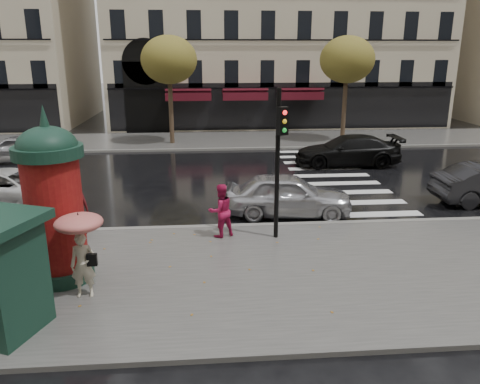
{
  "coord_description": "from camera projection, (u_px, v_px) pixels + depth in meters",
  "views": [
    {
      "loc": [
        -0.1,
        -11.54,
        5.65
      ],
      "look_at": [
        0.96,
        1.5,
        1.72
      ],
      "focal_mm": 35.0,
      "sensor_mm": 36.0,
      "label": 1
    }
  ],
  "objects": [
    {
      "name": "ground",
      "position": [
        209.0,
        270.0,
        12.65
      ],
      "size": [
        160.0,
        160.0,
        0.0
      ],
      "primitive_type": "plane",
      "color": "black",
      "rests_on": "ground"
    },
    {
      "name": "near_sidewalk",
      "position": [
        209.0,
        276.0,
        12.15
      ],
      "size": [
        90.0,
        7.0,
        0.12
      ],
      "primitive_type": "cube",
      "color": "#474744",
      "rests_on": "ground"
    },
    {
      "name": "far_sidewalk",
      "position": [
        204.0,
        140.0,
        30.77
      ],
      "size": [
        90.0,
        6.0,
        0.12
      ],
      "primitive_type": "cube",
      "color": "#474744",
      "rests_on": "ground"
    },
    {
      "name": "near_kerb",
      "position": [
        207.0,
        227.0,
        15.49
      ],
      "size": [
        90.0,
        0.25,
        0.14
      ],
      "primitive_type": "cube",
      "color": "slate",
      "rests_on": "ground"
    },
    {
      "name": "far_kerb",
      "position": [
        204.0,
        149.0,
        27.9
      ],
      "size": [
        90.0,
        0.25,
        0.14
      ],
      "primitive_type": "cube",
      "color": "slate",
      "rests_on": "ground"
    },
    {
      "name": "zebra_crossing",
      "position": [
        331.0,
        175.0,
        22.28
      ],
      "size": [
        3.6,
        11.75,
        0.01
      ],
      "primitive_type": "cube",
      "color": "silver",
      "rests_on": "ground"
    },
    {
      "name": "tree_far_left",
      "position": [
        169.0,
        60.0,
        28.19
      ],
      "size": [
        3.4,
        3.4,
        6.64
      ],
      "color": "#38281C",
      "rests_on": "ground"
    },
    {
      "name": "tree_far_right",
      "position": [
        347.0,
        60.0,
        29.05
      ],
      "size": [
        3.4,
        3.4,
        6.64
      ],
      "color": "#38281C",
      "rests_on": "ground"
    },
    {
      "name": "woman_umbrella",
      "position": [
        81.0,
        241.0,
        10.67
      ],
      "size": [
        1.09,
        1.09,
        2.09
      ],
      "color": "beige",
      "rests_on": "near_sidewalk"
    },
    {
      "name": "woman_red",
      "position": [
        221.0,
        211.0,
        14.4
      ],
      "size": [
        1.01,
        0.93,
        1.68
      ],
      "primitive_type": "imported",
      "rotation": [
        0.0,
        0.0,
        3.59
      ],
      "color": "#B21546",
      "rests_on": "near_sidewalk"
    },
    {
      "name": "man_burgundy",
      "position": [
        73.0,
        207.0,
        14.31
      ],
      "size": [
        1.09,
        0.89,
        1.93
      ],
      "primitive_type": "imported",
      "rotation": [
        0.0,
        0.0,
        3.48
      ],
      "color": "#4D0F12",
      "rests_on": "near_sidewalk"
    },
    {
      "name": "morris_column",
      "position": [
        53.0,
        199.0,
        11.34
      ],
      "size": [
        1.63,
        1.63,
        4.38
      ],
      "color": "#133125",
      "rests_on": "near_sidewalk"
    },
    {
      "name": "traffic_light",
      "position": [
        279.0,
        150.0,
        13.7
      ],
      "size": [
        0.34,
        0.45,
        4.55
      ],
      "color": "black",
      "rests_on": "near_sidewalk"
    },
    {
      "name": "car_silver",
      "position": [
        288.0,
        195.0,
        16.66
      ],
      "size": [
        4.68,
        2.29,
        1.54
      ],
      "primitive_type": "imported",
      "rotation": [
        0.0,
        0.0,
        1.46
      ],
      "color": "#B5B5BA",
      "rests_on": "ground"
    },
    {
      "name": "car_white",
      "position": [
        13.0,
        188.0,
        17.84
      ],
      "size": [
        5.16,
        2.91,
        1.36
      ],
      "primitive_type": "imported",
      "rotation": [
        0.0,
        0.0,
        1.43
      ],
      "color": "silver",
      "rests_on": "ground"
    },
    {
      "name": "car_black",
      "position": [
        347.0,
        151.0,
        24.05
      ],
      "size": [
        5.42,
        2.33,
        1.55
      ],
      "primitive_type": "imported",
      "rotation": [
        0.0,
        0.0,
        -1.6
      ],
      "color": "black",
      "rests_on": "ground"
    },
    {
      "name": "car_far_silver",
      "position": [
        14.0,
        149.0,
        24.84
      ],
      "size": [
        4.34,
        1.96,
        1.44
      ],
      "primitive_type": "imported",
      "rotation": [
        0.0,
        0.0,
        -1.51
      ],
      "color": "silver",
      "rests_on": "ground"
    }
  ]
}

